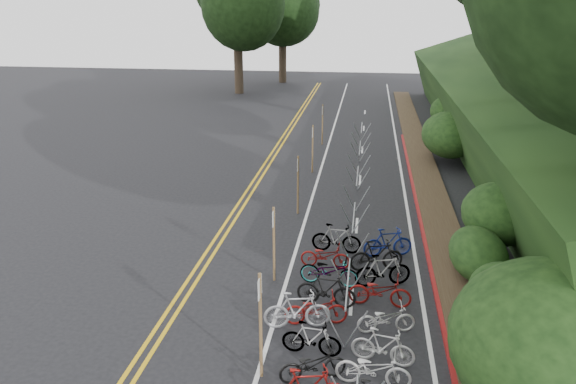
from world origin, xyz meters
name	(u,v)px	position (x,y,z in m)	size (l,w,h in m)	color
ground	(215,376)	(0.00, 0.00, 0.00)	(120.00, 120.00, 0.00)	black
road_markings	(296,221)	(0.63, 10.10, 0.00)	(7.47, 80.00, 0.01)	gold
red_curb	(419,210)	(5.70, 12.00, 0.05)	(0.25, 28.00, 0.10)	maroon
embankment	(557,123)	(12.96, 19.04, 2.57)	(14.30, 48.14, 9.11)	black
bike_racks_rest	(357,182)	(3.00, 13.00, 0.85)	(1.14, 23.00, 1.17)	gray
signpost_near	(260,319)	(1.10, 0.18, 1.56)	(0.08, 0.40, 2.73)	brown
signposts_rest	(306,161)	(0.60, 14.00, 1.43)	(0.08, 18.40, 2.50)	brown
bike_front	(297,310)	(1.68, 2.37, 0.55)	(1.84, 0.52, 1.11)	#9E9EA3
bike_valet	(348,323)	(3.08, 2.01, 0.49)	(3.11, 12.42, 1.09)	slate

